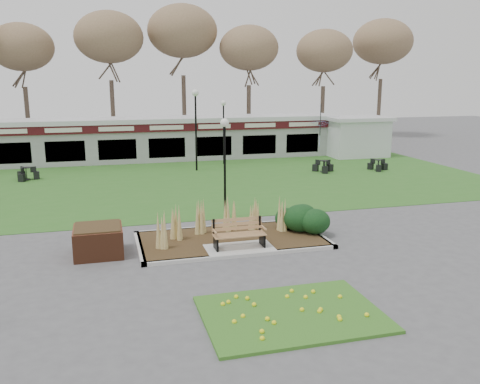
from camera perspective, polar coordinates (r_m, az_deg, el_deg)
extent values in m
plane|color=#515154|center=(16.47, 0.06, -6.83)|extent=(100.00, 100.00, 0.00)
cube|color=#2F6720|center=(27.84, -6.45, 1.21)|extent=(34.00, 16.00, 0.02)
cube|color=#31671D|center=(12.42, 5.82, -13.47)|extent=(4.20, 3.00, 0.08)
cube|color=#352915|center=(17.55, -0.97, -5.38)|extent=(6.22, 3.22, 0.12)
cube|color=#B7B7B2|center=(16.08, 0.45, -7.10)|extent=(6.40, 0.18, 0.12)
cube|color=#B7B7B2|center=(19.05, -2.17, -3.93)|extent=(6.40, 0.18, 0.12)
cube|color=#B7B7B2|center=(17.10, -11.18, -6.13)|extent=(0.18, 3.40, 0.12)
cube|color=#B7B7B2|center=(18.52, 8.42, -4.55)|extent=(0.18, 3.40, 0.12)
cube|color=#B7B7B2|center=(16.59, -0.07, -6.45)|extent=(2.20, 1.20, 0.13)
cone|color=tan|center=(17.40, -7.39, -3.47)|extent=(0.36, 0.36, 1.15)
cone|color=tan|center=(17.93, -4.40, -2.91)|extent=(0.36, 0.36, 1.15)
cone|color=tan|center=(18.35, -1.14, -2.51)|extent=(0.36, 0.36, 1.15)
cone|color=tan|center=(18.39, 1.73, -2.48)|extent=(0.36, 0.36, 1.15)
cone|color=tan|center=(18.27, 4.50, -2.62)|extent=(0.36, 0.36, 1.15)
cone|color=tan|center=(16.58, -8.72, -4.32)|extent=(0.36, 0.36, 1.15)
ellipsoid|color=black|center=(18.36, 6.77, -2.94)|extent=(1.21, 1.10, 0.99)
ellipsoid|color=black|center=(18.17, 8.40, -3.29)|extent=(1.10, 1.00, 0.90)
ellipsoid|color=black|center=(18.93, 7.04, -2.65)|extent=(1.06, 0.96, 0.86)
ellipsoid|color=black|center=(18.73, 5.34, -2.94)|extent=(0.92, 0.84, 0.76)
cube|color=#A37449|center=(16.43, -0.07, -4.82)|extent=(1.70, 0.57, 0.04)
cube|color=#A37449|center=(16.64, -0.35, -3.59)|extent=(1.70, 0.13, 0.44)
cube|color=black|center=(16.32, -2.73, -5.77)|extent=(0.06, 0.55, 0.42)
cube|color=black|center=(16.71, 2.52, -5.33)|extent=(0.06, 0.55, 0.42)
cube|color=black|center=(16.46, -2.97, -3.90)|extent=(0.06, 0.06, 0.50)
cube|color=black|center=(16.85, 2.23, -3.50)|extent=(0.06, 0.06, 0.50)
cube|color=#A37449|center=(16.18, -2.87, -4.46)|extent=(0.05, 0.50, 0.04)
cube|color=#A37449|center=(16.58, 2.69, -4.02)|extent=(0.05, 0.50, 0.04)
cube|color=brown|center=(16.76, -15.61, -5.34)|extent=(1.50, 1.50, 0.90)
cube|color=#352915|center=(16.63, -15.70, -3.80)|extent=(1.40, 1.40, 0.06)
cube|color=gray|center=(35.47, -8.51, 5.72)|extent=(24.00, 3.00, 2.60)
cube|color=#450E13|center=(33.83, -8.25, 7.19)|extent=(24.00, 0.18, 0.55)
cube|color=silver|center=(35.33, -8.59, 8.05)|extent=(24.60, 3.40, 0.30)
cube|color=silver|center=(33.72, -8.23, 7.17)|extent=(22.00, 0.02, 0.28)
cube|color=black|center=(34.08, -8.20, 4.94)|extent=(22.00, 0.10, 1.30)
cube|color=silver|center=(37.61, 12.86, 5.93)|extent=(4.00, 3.00, 2.60)
cube|color=silver|center=(37.48, 12.97, 8.06)|extent=(4.40, 3.40, 0.25)
cylinder|color=#47382B|center=(43.36, -21.88, 7.91)|extent=(0.36, 0.36, 5.17)
ellipsoid|color=brown|center=(43.36, -22.53, 15.56)|extent=(5.24, 5.24, 3.93)
cylinder|color=#47382B|center=(43.09, -13.86, 8.42)|extent=(0.36, 0.36, 5.17)
ellipsoid|color=brown|center=(43.09, -14.29, 16.13)|extent=(5.24, 5.24, 3.93)
cylinder|color=#47382B|center=(43.66, -5.89, 8.77)|extent=(0.36, 0.36, 5.17)
ellipsoid|color=brown|center=(43.66, -6.06, 16.39)|extent=(5.24, 5.24, 3.93)
cylinder|color=#47382B|center=(45.02, 1.76, 8.94)|extent=(0.36, 0.36, 5.17)
ellipsoid|color=brown|center=(45.02, 1.81, 16.34)|extent=(5.24, 5.24, 3.93)
cylinder|color=#47382B|center=(47.12, 8.84, 8.96)|extent=(0.36, 0.36, 5.17)
ellipsoid|color=brown|center=(47.12, 9.09, 16.03)|extent=(5.24, 5.24, 3.93)
cylinder|color=#47382B|center=(49.85, 15.24, 8.87)|extent=(0.36, 0.36, 5.17)
ellipsoid|color=brown|center=(49.85, 15.64, 15.54)|extent=(5.24, 5.24, 3.93)
cylinder|color=black|center=(20.04, -1.71, 2.13)|extent=(0.09, 0.09, 3.67)
sphere|color=white|center=(19.77, -1.75, 7.79)|extent=(0.33, 0.33, 0.33)
cylinder|color=black|center=(30.74, -4.96, 6.53)|extent=(0.11, 0.11, 4.48)
sphere|color=white|center=(30.58, -5.05, 11.04)|extent=(0.40, 0.40, 0.40)
cylinder|color=black|center=(33.07, -1.85, 6.40)|extent=(0.10, 0.10, 3.80)
sphere|color=white|center=(32.91, -1.87, 9.96)|extent=(0.34, 0.34, 0.34)
cylinder|color=black|center=(30.39, -22.81, 1.30)|extent=(0.41, 0.41, 0.03)
cylinder|color=black|center=(30.33, -22.86, 1.91)|extent=(0.05, 0.05, 0.66)
cylinder|color=black|center=(30.28, -22.91, 2.54)|extent=(0.55, 0.55, 0.02)
cube|color=black|center=(30.36, -21.88, 1.75)|extent=(0.36, 0.36, 0.42)
cube|color=black|center=(30.79, -23.33, 1.77)|extent=(0.44, 0.44, 0.42)
cube|color=black|center=(29.92, -23.30, 1.48)|extent=(0.41, 0.41, 0.42)
cylinder|color=black|center=(30.80, 9.33, 2.27)|extent=(0.40, 0.40, 0.03)
cylinder|color=black|center=(30.75, 9.35, 2.86)|extent=(0.05, 0.05, 0.66)
cylinder|color=black|center=(30.69, 9.37, 3.48)|extent=(0.55, 0.55, 0.02)
cube|color=black|center=(31.09, 10.05, 2.71)|extent=(0.38, 0.38, 0.42)
cube|color=black|center=(30.94, 8.47, 2.72)|extent=(0.44, 0.44, 0.42)
cube|color=black|center=(30.28, 9.50, 2.46)|extent=(0.38, 0.38, 0.42)
cylinder|color=black|center=(32.07, 15.20, 2.40)|extent=(0.38, 0.38, 0.03)
cylinder|color=black|center=(32.02, 15.23, 2.94)|extent=(0.04, 0.04, 0.63)
cylinder|color=black|center=(31.97, 15.26, 3.51)|extent=(0.52, 0.52, 0.02)
cube|color=black|center=(32.31, 15.91, 2.77)|extent=(0.32, 0.32, 0.40)
cube|color=black|center=(32.23, 14.44, 2.83)|extent=(0.41, 0.41, 0.40)
cube|color=black|center=(31.57, 15.29, 2.58)|extent=(0.39, 0.39, 0.40)
cylinder|color=black|center=(36.41, 8.93, 5.56)|extent=(0.06, 0.06, 2.20)
imported|color=#3650BE|center=(36.35, 8.97, 6.49)|extent=(2.19, 2.23, 1.94)
imported|color=black|center=(38.19, -21.01, 4.54)|extent=(4.21, 2.25, 1.32)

